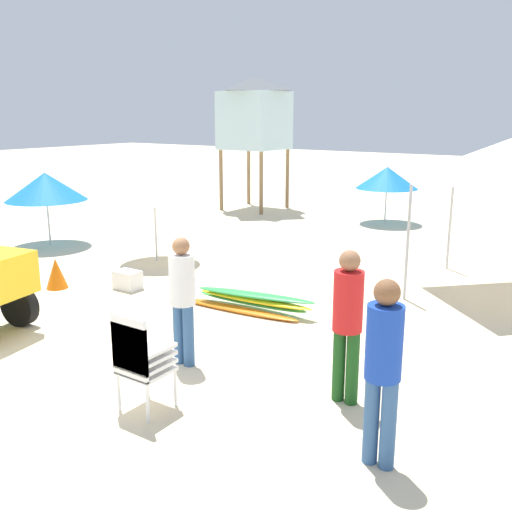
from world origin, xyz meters
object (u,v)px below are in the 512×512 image
object	(u,v)px
beach_umbrella_left	(154,187)
cooler_box	(128,280)
stacked_plastic_chairs	(139,355)
beach_umbrella_far	(46,187)
surfboard_pile	(249,301)
lifeguard_tower	(255,113)
popup_canopy	(509,161)
beach_umbrella_mid	(387,178)
lifeguard_near_left	(182,293)
lifeguard_near_right	(383,361)
lifeguard_near_center	(348,317)
traffic_cone_near	(56,273)

from	to	relation	value
beach_umbrella_left	cooler_box	bearing A→B (deg)	-60.92
stacked_plastic_chairs	beach_umbrella_far	world-z (taller)	beach_umbrella_far
surfboard_pile	lifeguard_tower	distance (m)	10.61
stacked_plastic_chairs	popup_canopy	distance (m)	7.05
surfboard_pile	beach_umbrella_mid	distance (m)	8.63
lifeguard_near_left	popup_canopy	xyz separation A→B (m)	(2.58, 5.32, 1.38)
lifeguard_near_right	popup_canopy	distance (m)	6.14
lifeguard_near_center	beach_umbrella_mid	xyz separation A→B (m)	(-3.72, 10.35, 0.31)
surfboard_pile	beach_umbrella_far	world-z (taller)	beach_umbrella_far
lifeguard_near_center	lifeguard_near_right	world-z (taller)	lifeguard_near_right
stacked_plastic_chairs	lifeguard_near_left	size ratio (longest dim) A/B	0.68
cooler_box	stacked_plastic_chairs	bearing A→B (deg)	-41.96
beach_umbrella_left	lifeguard_near_center	bearing A→B (deg)	-29.38
popup_canopy	cooler_box	bearing A→B (deg)	-148.12
lifeguard_near_right	lifeguard_tower	bearing A→B (deg)	128.75
stacked_plastic_chairs	lifeguard_near_center	world-z (taller)	lifeguard_near_center
popup_canopy	beach_umbrella_mid	bearing A→B (deg)	128.48
popup_canopy	traffic_cone_near	xyz separation A→B (m)	(-6.65, -4.13, -2.04)
lifeguard_near_center	popup_canopy	distance (m)	5.27
traffic_cone_near	popup_canopy	bearing A→B (deg)	31.83
lifeguard_near_right	beach_umbrella_left	size ratio (longest dim) A/B	0.93
lifeguard_near_center	popup_canopy	bearing A→B (deg)	84.72
stacked_plastic_chairs	popup_canopy	world-z (taller)	popup_canopy
stacked_plastic_chairs	lifeguard_near_left	xyz separation A→B (m)	(-0.43, 1.19, 0.29)
beach_umbrella_left	popup_canopy	bearing A→B (deg)	14.19
lifeguard_near_right	beach_umbrella_mid	bearing A→B (deg)	111.75
surfboard_pile	beach_umbrella_left	distance (m)	4.07
lifeguard_tower	beach_umbrella_mid	distance (m)	4.88
surfboard_pile	lifeguard_near_left	world-z (taller)	lifeguard_near_left
lifeguard_tower	traffic_cone_near	xyz separation A→B (m)	(2.08, -9.40, -2.80)
stacked_plastic_chairs	beach_umbrella_left	size ratio (longest dim) A/B	0.59
cooler_box	traffic_cone_near	bearing A→B (deg)	-148.44
lifeguard_near_right	cooler_box	world-z (taller)	lifeguard_near_right
popup_canopy	lifeguard_tower	world-z (taller)	lifeguard_tower
traffic_cone_near	lifeguard_near_center	bearing A→B (deg)	-8.71
beach_umbrella_mid	cooler_box	world-z (taller)	beach_umbrella_mid
traffic_cone_near	beach_umbrella_far	bearing A→B (deg)	144.92
lifeguard_near_left	surfboard_pile	bearing A→B (deg)	102.83
beach_umbrella_left	traffic_cone_near	world-z (taller)	beach_umbrella_left
surfboard_pile	beach_umbrella_mid	world-z (taller)	beach_umbrella_mid
popup_canopy	lifeguard_tower	size ratio (longest dim) A/B	0.64
stacked_plastic_chairs	cooler_box	bearing A→B (deg)	138.04
stacked_plastic_chairs	beach_umbrella_mid	xyz separation A→B (m)	(-2.05, 11.78, 0.65)
popup_canopy	beach_umbrella_far	world-z (taller)	popup_canopy
beach_umbrella_far	traffic_cone_near	bearing A→B (deg)	-35.08
beach_umbrella_mid	lifeguard_near_left	bearing A→B (deg)	-81.34
lifeguard_tower	beach_umbrella_mid	xyz separation A→B (m)	(4.54, 0.00, -1.77)
stacked_plastic_chairs	traffic_cone_near	world-z (taller)	stacked_plastic_chairs
lifeguard_near_left	traffic_cone_near	distance (m)	4.29
lifeguard_tower	cooler_box	distance (m)	9.73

